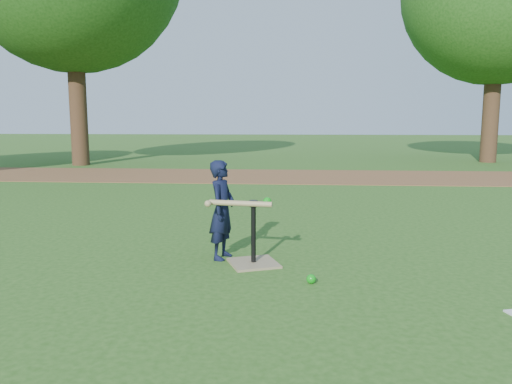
{
  "coord_description": "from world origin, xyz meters",
  "views": [
    {
      "loc": [
        0.39,
        -4.4,
        1.37
      ],
      "look_at": [
        0.0,
        0.47,
        0.65
      ],
      "focal_mm": 35.0,
      "sensor_mm": 36.0,
      "label": 1
    }
  ],
  "objects": [
    {
      "name": "dirt_strip",
      "position": [
        0.0,
        7.5,
        0.01
      ],
      "size": [
        24.0,
        3.0,
        0.01
      ],
      "primitive_type": "cube",
      "color": "brown",
      "rests_on": "ground"
    },
    {
      "name": "ground",
      "position": [
        0.0,
        0.0,
        0.0
      ],
      "size": [
        80.0,
        80.0,
        0.0
      ],
      "primitive_type": "plane",
      "color": "#285116",
      "rests_on": "ground"
    },
    {
      "name": "swing_action",
      "position": [
        -0.1,
        0.16,
        0.59
      ],
      "size": [
        0.63,
        0.18,
        0.08
      ],
      "color": "tan",
      "rests_on": "ground"
    },
    {
      "name": "wiffle_ball_ground",
      "position": [
        0.53,
        -0.35,
        0.04
      ],
      "size": [
        0.08,
        0.08,
        0.08
      ],
      "primitive_type": "sphere",
      "color": "#0D9513",
      "rests_on": "ground"
    },
    {
      "name": "batting_tee",
      "position": [
        0.0,
        0.17,
        0.11
      ],
      "size": [
        0.56,
        0.56,
        0.61
      ],
      "color": "#907D5B",
      "rests_on": "ground"
    },
    {
      "name": "child",
      "position": [
        -0.32,
        0.36,
        0.49
      ],
      "size": [
        0.31,
        0.4,
        0.97
      ],
      "primitive_type": "imported",
      "rotation": [
        0.0,
        0.0,
        1.33
      ],
      "color": "black",
      "rests_on": "ground"
    }
  ]
}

